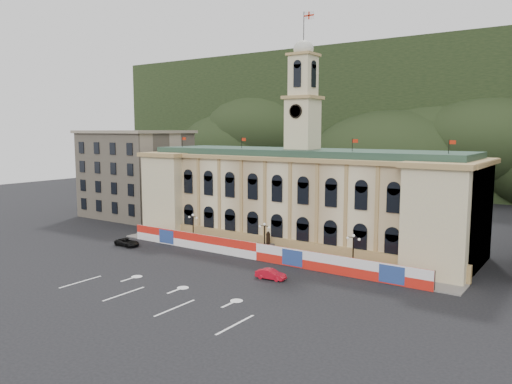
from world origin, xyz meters
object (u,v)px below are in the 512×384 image
Objects in this scene: statue at (268,248)px; black_suv at (127,242)px; lamp_center at (264,237)px; red_sedan at (271,274)px.

statue is 23.55m from black_suv.
lamp_center is (0.00, -1.00, 1.89)m from statue.
statue is at bearing -68.01° from black_suv.
lamp_center is at bearing -90.00° from statue.
statue is at bearing 29.82° from red_sedan.
lamp_center is 1.11× the size of black_suv.
red_sedan is (6.74, -8.66, -2.43)m from lamp_center.
red_sedan reaches higher than black_suv.
lamp_center reaches higher than red_sedan.
statue is 11.79m from red_sedan.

